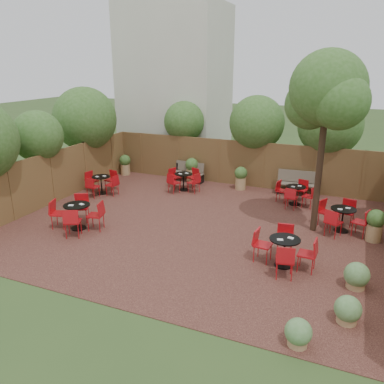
% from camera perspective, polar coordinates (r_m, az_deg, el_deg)
% --- Properties ---
extents(ground, '(80.00, 80.00, 0.00)m').
position_cam_1_polar(ground, '(13.21, 0.69, -4.96)').
color(ground, '#354F23').
rests_on(ground, ground).
extents(courtyard_paving, '(12.00, 10.00, 0.02)m').
position_cam_1_polar(courtyard_paving, '(13.21, 0.69, -4.92)').
color(courtyard_paving, '#361A16').
rests_on(courtyard_paving, ground).
extents(fence_back, '(12.00, 0.08, 2.00)m').
position_cam_1_polar(fence_back, '(17.39, 7.01, 4.14)').
color(fence_back, '#4E331D').
rests_on(fence_back, ground).
extents(fence_left, '(0.08, 10.00, 2.00)m').
position_cam_1_polar(fence_left, '(16.01, -19.58, 1.96)').
color(fence_left, '#4E331D').
rests_on(fence_left, ground).
extents(neighbour_building, '(5.00, 4.00, 8.00)m').
position_cam_1_polar(neighbour_building, '(21.31, -2.37, 15.03)').
color(neighbour_building, beige).
rests_on(neighbour_building, ground).
extents(overhang_foliage, '(15.86, 10.97, 2.78)m').
position_cam_1_polar(overhang_foliage, '(15.43, -2.14, 9.11)').
color(overhang_foliage, '#30571C').
rests_on(overhang_foliage, ground).
extents(courtyard_tree, '(2.50, 2.40, 5.61)m').
position_cam_1_polar(courtyard_tree, '(12.46, 18.96, 13.19)').
color(courtyard_tree, black).
rests_on(courtyard_tree, courtyard_paving).
extents(park_bench_left, '(1.47, 0.60, 0.89)m').
position_cam_1_polar(park_bench_left, '(17.93, -0.46, 2.98)').
color(park_bench_left, brown).
rests_on(park_bench_left, courtyard_paving).
extents(park_bench_right, '(1.62, 0.59, 0.99)m').
position_cam_1_polar(park_bench_right, '(16.67, 14.96, 1.33)').
color(park_bench_right, brown).
rests_on(park_bench_right, courtyard_paving).
extents(bistro_tables, '(10.99, 6.78, 0.96)m').
position_cam_1_polar(bistro_tables, '(13.70, 1.83, -1.98)').
color(bistro_tables, black).
rests_on(bistro_tables, courtyard_paving).
extents(planters, '(11.54, 4.23, 1.08)m').
position_cam_1_polar(planters, '(16.44, 3.90, 1.84)').
color(planters, '#9E7C4F').
rests_on(planters, courtyard_paving).
extents(low_shrubs, '(1.54, 3.20, 0.65)m').
position_cam_1_polar(low_shrubs, '(9.40, 20.67, -14.47)').
color(low_shrubs, '#9E7C4F').
rests_on(low_shrubs, courtyard_paving).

